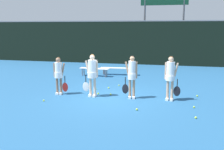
{
  "coord_description": "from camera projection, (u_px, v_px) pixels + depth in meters",
  "views": [
    {
      "loc": [
        2.48,
        -10.25,
        2.87
      ],
      "look_at": [
        0.05,
        -0.0,
        0.94
      ],
      "focal_mm": 42.0,
      "sensor_mm": 36.0,
      "label": 1
    }
  ],
  "objects": [
    {
      "name": "ground_plane",
      "position": [
        111.0,
        97.0,
        10.89
      ],
      "size": [
        140.0,
        140.0,
        0.0
      ],
      "primitive_type": "plane",
      "color": "#235684"
    },
    {
      "name": "fence_windscreen",
      "position": [
        141.0,
        43.0,
        20.08
      ],
      "size": [
        60.0,
        0.08,
        3.37
      ],
      "color": "black",
      "rests_on": "ground_plane"
    },
    {
      "name": "scoreboard",
      "position": [
        164.0,
        4.0,
        20.47
      ],
      "size": [
        3.67,
        0.15,
        5.94
      ],
      "color": "#515156",
      "rests_on": "ground_plane"
    },
    {
      "name": "bench_courtside",
      "position": [
        94.0,
        69.0,
        15.48
      ],
      "size": [
        1.81,
        0.51,
        0.48
      ],
      "rotation": [
        0.0,
        0.0,
        -0.08
      ],
      "color": "silver",
      "rests_on": "ground_plane"
    },
    {
      "name": "bench_far",
      "position": [
        118.0,
        69.0,
        15.89
      ],
      "size": [
        2.21,
        0.51,
        0.44
      ],
      "rotation": [
        0.0,
        0.0,
        0.07
      ],
      "color": "silver",
      "rests_on": "ground_plane"
    },
    {
      "name": "player_0",
      "position": [
        59.0,
        73.0,
        11.18
      ],
      "size": [
        0.62,
        0.35,
        1.62
      ],
      "rotation": [
        0.0,
        0.0,
        0.13
      ],
      "color": "#8C664C",
      "rests_on": "ground_plane"
    },
    {
      "name": "player_1",
      "position": [
        92.0,
        72.0,
        10.81
      ],
      "size": [
        0.68,
        0.41,
        1.77
      ],
      "rotation": [
        0.0,
        0.0,
        -0.09
      ],
      "color": "beige",
      "rests_on": "ground_plane"
    },
    {
      "name": "player_2",
      "position": [
        132.0,
        74.0,
        10.53
      ],
      "size": [
        0.6,
        0.33,
        1.75
      ],
      "rotation": [
        0.0,
        0.0,
        0.11
      ],
      "color": "tan",
      "rests_on": "ground_plane"
    },
    {
      "name": "player_3",
      "position": [
        171.0,
        75.0,
        10.24
      ],
      "size": [
        0.63,
        0.37,
        1.77
      ],
      "rotation": [
        0.0,
        0.0,
        -0.14
      ],
      "color": "tan",
      "rests_on": "ground_plane"
    },
    {
      "name": "tennis_ball_0",
      "position": [
        196.0,
        118.0,
        8.32
      ],
      "size": [
        0.07,
        0.07,
        0.07
      ],
      "primitive_type": "sphere",
      "color": "#CCE033",
      "rests_on": "ground_plane"
    },
    {
      "name": "tennis_ball_1",
      "position": [
        98.0,
        94.0,
        11.33
      ],
      "size": [
        0.07,
        0.07,
        0.07
      ],
      "primitive_type": "sphere",
      "color": "#CCE033",
      "rests_on": "ground_plane"
    },
    {
      "name": "tennis_ball_2",
      "position": [
        58.0,
        89.0,
        12.14
      ],
      "size": [
        0.07,
        0.07,
        0.07
      ],
      "primitive_type": "sphere",
      "color": "#CCE033",
      "rests_on": "ground_plane"
    },
    {
      "name": "tennis_ball_3",
      "position": [
        197.0,
        96.0,
        10.95
      ],
      "size": [
        0.07,
        0.07,
        0.07
      ],
      "primitive_type": "sphere",
      "color": "#CCE033",
      "rests_on": "ground_plane"
    },
    {
      "name": "tennis_ball_4",
      "position": [
        137.0,
        109.0,
        9.16
      ],
      "size": [
        0.07,
        0.07,
        0.07
      ],
      "primitive_type": "sphere",
      "color": "#CCE033",
      "rests_on": "ground_plane"
    },
    {
      "name": "tennis_ball_5",
      "position": [
        91.0,
        84.0,
        13.17
      ],
      "size": [
        0.07,
        0.07,
        0.07
      ],
      "primitive_type": "sphere",
      "color": "#CCE033",
      "rests_on": "ground_plane"
    },
    {
      "name": "tennis_ball_6",
      "position": [
        109.0,
        88.0,
        12.42
      ],
      "size": [
        0.07,
        0.07,
        0.07
      ],
      "primitive_type": "sphere",
      "color": "#CCE033",
      "rests_on": "ground_plane"
    },
    {
      "name": "tennis_ball_7",
      "position": [
        111.0,
        94.0,
        11.23
      ],
      "size": [
        0.07,
        0.07,
        0.07
      ],
      "primitive_type": "sphere",
      "color": "#CCE033",
      "rests_on": "ground_plane"
    },
    {
      "name": "tennis_ball_8",
      "position": [
        119.0,
        85.0,
        12.94
      ],
      "size": [
        0.07,
        0.07,
        0.07
      ],
      "primitive_type": "sphere",
      "color": "#CCE033",
      "rests_on": "ground_plane"
    },
    {
      "name": "tennis_ball_9",
      "position": [
        96.0,
        89.0,
        12.21
      ],
      "size": [
        0.07,
        0.07,
        0.07
      ],
      "primitive_type": "sphere",
      "color": "#CCE033",
      "rests_on": "ground_plane"
    },
    {
      "name": "tennis_ball_10",
      "position": [
        194.0,
        107.0,
        9.43
      ],
      "size": [
        0.07,
        0.07,
        0.07
      ],
      "primitive_type": "sphere",
      "color": "#CCE033",
      "rests_on": "ground_plane"
    },
    {
      "name": "tennis_ball_11",
      "position": [
        44.0,
        100.0,
        10.27
      ],
      "size": [
        0.06,
        0.06,
        0.06
      ],
      "primitive_type": "sphere",
      "color": "#CCE033",
      "rests_on": "ground_plane"
    }
  ]
}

